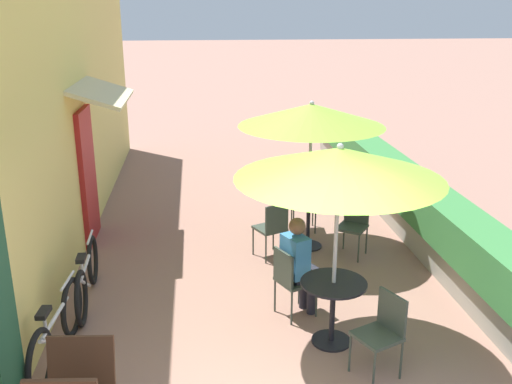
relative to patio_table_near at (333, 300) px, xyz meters
The scene contains 15 objects.
cafe_facade_wall 5.22m from the patio_table_near, 131.13° to the left, with size 0.98×11.10×4.20m.
planter_hedge 4.29m from the patio_table_near, 62.00° to the left, with size 0.60×10.10×1.01m.
patio_table_near is the anchor object (origin of this frame).
patio_umbrella_near 1.55m from the patio_table_near, 45.00° to the left, with size 2.15×2.15×2.28m.
cafe_chair_near_left 0.71m from the patio_table_near, 121.17° to the left, with size 0.53×0.53×0.87m.
seated_patron_near_left 0.72m from the patio_table_near, 112.08° to the left, with size 0.50×0.46×1.25m.
cafe_chair_near_right 0.71m from the patio_table_near, 58.83° to the right, with size 0.53×0.53×0.87m.
patio_table_mid 2.65m from the patio_table_near, 84.65° to the left, with size 0.73×0.73×0.74m.
patio_umbrella_mid 3.07m from the patio_table_near, 84.65° to the left, with size 2.15×2.15×2.28m.
cafe_chair_mid_left 2.46m from the patio_table_near, 69.34° to the left, with size 0.56×0.56×0.87m.
cafe_chair_mid_right 3.35m from the patio_table_near, 86.06° to the left, with size 0.43×0.43×0.87m.
cafe_chair_mid_back 2.30m from the patio_table_near, 98.93° to the left, with size 0.53×0.53×0.87m.
coffee_cup_mid 2.68m from the patio_table_near, 86.47° to the left, with size 0.07×0.07×0.09m.
bicycle_leaning 2.94m from the patio_table_near, behind, with size 0.21×1.73×0.76m.
bicycle_second 3.10m from the patio_table_near, 156.85° to the left, with size 0.13×1.73×0.76m.
Camera 1 is at (-0.69, -3.75, 3.58)m, focal length 40.00 mm.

